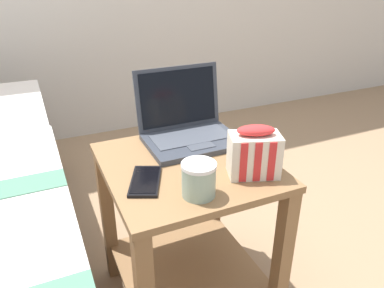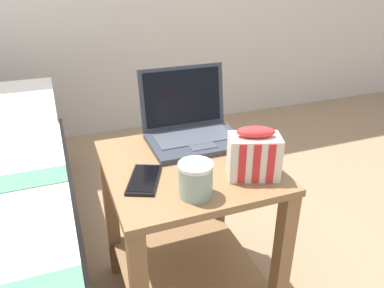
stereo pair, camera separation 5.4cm
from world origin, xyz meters
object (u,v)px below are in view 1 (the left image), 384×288
at_px(cell_phone, 145,181).
at_px(snack_bag, 254,153).
at_px(mug_front_left, 198,177).
at_px(laptop, 188,126).

bearing_deg(cell_phone, snack_bag, -15.52).
xyz_separation_m(mug_front_left, snack_bag, (0.18, 0.03, 0.02)).
xyz_separation_m(laptop, snack_bag, (0.07, -0.29, 0.02)).
distance_m(mug_front_left, cell_phone, 0.16).
bearing_deg(cell_phone, laptop, 43.87).
distance_m(mug_front_left, snack_bag, 0.19).
xyz_separation_m(mug_front_left, cell_phone, (-0.11, 0.11, -0.05)).
bearing_deg(snack_bag, cell_phone, 164.48).
bearing_deg(mug_front_left, cell_phone, 134.27).
relative_size(mug_front_left, snack_bag, 0.82).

